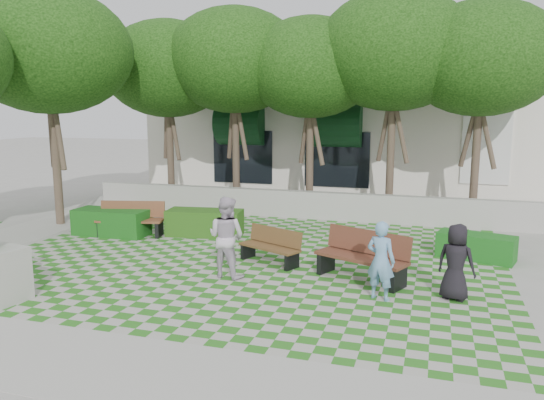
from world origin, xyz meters
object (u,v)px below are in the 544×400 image
(hedge_midleft, at_px, (205,223))
(person_blue, at_px, (381,261))
(bench_west, at_px, (131,220))
(hedge_east, at_px, (476,247))
(bench_east, at_px, (363,257))
(hedge_west, at_px, (111,222))
(person_dark, at_px, (456,262))
(bench_mid, at_px, (271,247))
(person_white, at_px, (226,237))

(hedge_midleft, bearing_deg, person_blue, -34.97)
(hedge_midleft, height_order, person_blue, person_blue)
(bench_west, bearing_deg, hedge_east, -11.18)
(bench_east, distance_m, hedge_east, 3.41)
(hedge_west, height_order, person_dark, person_dark)
(bench_east, height_order, hedge_west, bench_east)
(bench_east, distance_m, hedge_west, 7.71)
(bench_mid, bearing_deg, person_blue, -7.29)
(hedge_midleft, distance_m, person_blue, 6.54)
(hedge_east, distance_m, person_white, 6.10)
(bench_mid, height_order, hedge_midleft, bench_mid)
(person_dark, bearing_deg, hedge_midleft, -5.40)
(bench_mid, xyz_separation_m, person_blue, (2.71, -1.69, 0.37))
(hedge_west, bearing_deg, hedge_east, 2.79)
(person_blue, bearing_deg, hedge_midleft, -17.46)
(person_dark, bearing_deg, bench_west, 3.90)
(bench_west, distance_m, hedge_midleft, 2.11)
(bench_mid, xyz_separation_m, hedge_midleft, (-2.64, 2.05, -0.02))
(person_dark, bearing_deg, bench_east, 1.39)
(hedge_midleft, xyz_separation_m, hedge_west, (-2.60, -0.75, 0.00))
(bench_west, distance_m, person_blue, 7.98)
(person_blue, height_order, person_dark, person_blue)
(hedge_east, height_order, hedge_midleft, hedge_midleft)
(person_white, bearing_deg, bench_mid, -104.95)
(person_blue, distance_m, person_white, 3.36)
(person_dark, bearing_deg, person_white, 20.71)
(bench_mid, relative_size, person_dark, 1.11)
(hedge_east, bearing_deg, person_blue, -119.08)
(hedge_midleft, distance_m, hedge_west, 2.70)
(bench_east, distance_m, bench_mid, 2.32)
(person_blue, bearing_deg, hedge_east, -101.57)
(hedge_west, distance_m, person_dark, 9.67)
(bench_mid, bearing_deg, person_white, -91.42)
(hedge_midleft, height_order, hedge_west, hedge_west)
(bench_mid, height_order, person_white, person_white)
(person_blue, distance_m, person_dark, 1.43)
(hedge_midleft, relative_size, person_dark, 1.44)
(person_dark, xyz_separation_m, person_white, (-4.69, 0.02, 0.14))
(person_white, bearing_deg, hedge_midleft, -47.41)
(bench_mid, xyz_separation_m, person_dark, (4.08, -1.27, 0.34))
(hedge_east, xyz_separation_m, hedge_west, (-9.88, -0.48, 0.06))
(bench_mid, distance_m, hedge_east, 4.98)
(bench_east, distance_m, person_dark, 1.97)
(bench_mid, distance_m, person_dark, 4.29)
(hedge_east, relative_size, hedge_midleft, 0.83)
(bench_west, height_order, hedge_west, bench_west)
(hedge_east, bearing_deg, bench_east, -135.12)
(hedge_west, height_order, person_blue, person_blue)
(bench_west, distance_m, person_white, 4.84)
(bench_mid, bearing_deg, hedge_west, -169.32)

